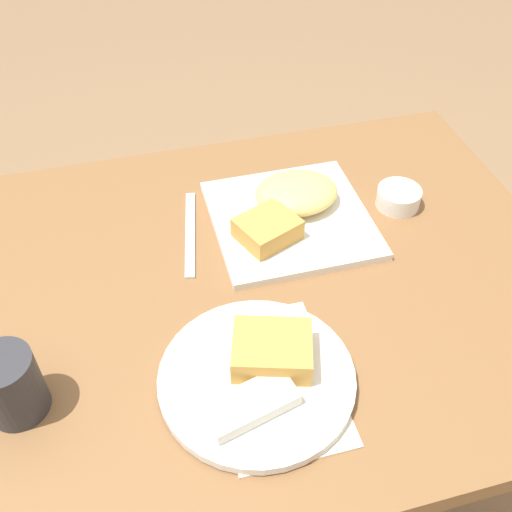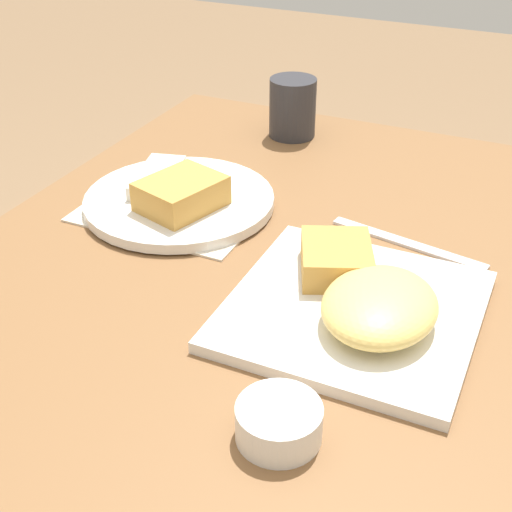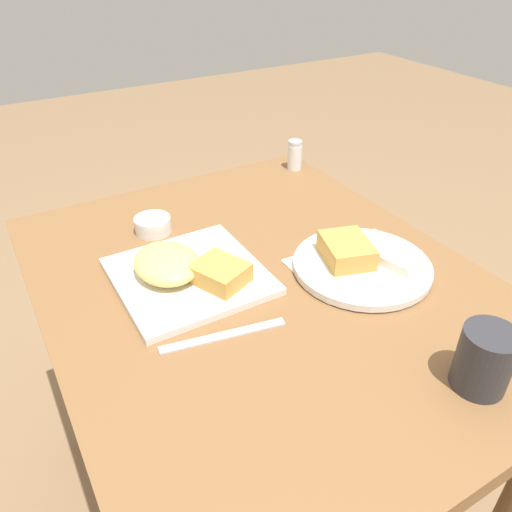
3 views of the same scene
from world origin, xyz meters
The scene contains 9 objects.
ground_plane centered at (0.00, 0.00, 0.00)m, with size 8.00×8.00×0.00m, color #846647.
dining_table centered at (0.00, 0.00, 0.61)m, with size 0.96×0.77×0.70m.
menu_card centered at (0.04, 0.18, 0.70)m, with size 0.16×0.24×0.00m.
plate_square_near centered at (-0.07, -0.13, 0.72)m, with size 0.26×0.26×0.06m.
plate_oval_far centered at (0.06, 0.18, 0.72)m, with size 0.26×0.26×0.05m.
sauce_ramekin centered at (-0.27, -0.11, 0.72)m, with size 0.08×0.08×0.03m.
salt_shaker centered at (-0.39, 0.33, 0.74)m, with size 0.04×0.04×0.08m.
butter_knife centered at (0.10, -0.13, 0.70)m, with size 0.05×0.21×0.00m.
coffee_mug centered at (0.37, 0.13, 0.75)m, with size 0.08×0.08×0.10m.
Camera 3 is at (0.64, -0.39, 1.25)m, focal length 35.00 mm.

